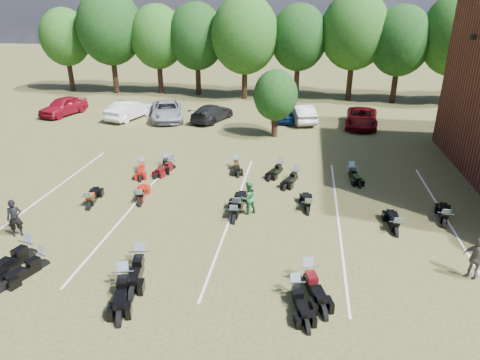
% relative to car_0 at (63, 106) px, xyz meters
% --- Properties ---
extents(ground, '(160.00, 160.00, 0.00)m').
position_rel_car_0_xyz_m(ground, '(20.95, -19.13, -0.80)').
color(ground, brown).
rests_on(ground, ground).
extents(car_0, '(2.94, 5.02, 1.60)m').
position_rel_car_0_xyz_m(car_0, '(0.00, 0.00, 0.00)').
color(car_0, maroon).
rests_on(car_0, ground).
extents(car_1, '(2.90, 5.08, 1.58)m').
position_rel_car_0_xyz_m(car_1, '(6.25, -0.31, -0.01)').
color(car_1, silver).
rests_on(car_1, ground).
extents(car_2, '(4.13, 6.02, 1.53)m').
position_rel_car_0_xyz_m(car_2, '(9.53, -0.09, -0.04)').
color(car_2, '#97999F').
rests_on(car_2, ground).
extents(car_3, '(3.38, 5.12, 1.38)m').
position_rel_car_0_xyz_m(car_3, '(13.41, 0.10, -0.11)').
color(car_3, black).
rests_on(car_3, ground).
extents(car_4, '(1.64, 4.00, 1.36)m').
position_rel_car_0_xyz_m(car_4, '(19.58, 1.15, -0.12)').
color(car_4, navy).
rests_on(car_4, ground).
extents(car_5, '(2.88, 4.94, 1.54)m').
position_rel_car_0_xyz_m(car_5, '(20.77, 0.87, -0.03)').
color(car_5, '#9E9E99').
rests_on(car_5, ground).
extents(car_6, '(2.96, 5.43, 1.44)m').
position_rel_car_0_xyz_m(car_6, '(25.64, 0.19, -0.08)').
color(car_6, '#5D050C').
rests_on(car_6, ground).
extents(person_black, '(0.73, 0.65, 1.68)m').
position_rel_car_0_xyz_m(person_black, '(9.13, -19.93, 0.04)').
color(person_black, black).
rests_on(person_black, ground).
extents(person_green, '(1.00, 0.96, 1.62)m').
position_rel_car_0_xyz_m(person_green, '(18.70, -16.31, 0.01)').
color(person_green, '#286A38').
rests_on(person_green, ground).
extents(person_grey, '(0.99, 0.94, 1.64)m').
position_rel_car_0_xyz_m(person_grey, '(27.56, -20.18, 0.02)').
color(person_grey, '#5E5B50').
rests_on(person_grey, ground).
extents(motorcycle_0, '(1.34, 2.59, 1.38)m').
position_rel_car_0_xyz_m(motorcycle_0, '(10.63, -21.42, -0.80)').
color(motorcycle_0, black).
rests_on(motorcycle_0, ground).
extents(motorcycle_1, '(1.36, 2.26, 1.20)m').
position_rel_car_0_xyz_m(motorcycle_1, '(11.53, -21.97, -0.80)').
color(motorcycle_1, black).
rests_on(motorcycle_1, ground).
extents(motorcycle_2, '(1.49, 2.58, 1.37)m').
position_rel_car_0_xyz_m(motorcycle_2, '(15.14, -22.68, -0.80)').
color(motorcycle_2, black).
rests_on(motorcycle_2, ground).
extents(motorcycle_3, '(1.26, 2.60, 1.39)m').
position_rel_car_0_xyz_m(motorcycle_3, '(15.25, -21.36, -0.80)').
color(motorcycle_3, black).
rests_on(motorcycle_3, ground).
extents(motorcycle_4, '(1.25, 2.31, 1.23)m').
position_rel_car_0_xyz_m(motorcycle_4, '(21.15, -22.28, -0.80)').
color(motorcycle_4, black).
rests_on(motorcycle_4, ground).
extents(motorcycle_5, '(1.46, 2.56, 1.36)m').
position_rel_car_0_xyz_m(motorcycle_5, '(21.58, -21.40, -0.80)').
color(motorcycle_5, black).
rests_on(motorcycle_5, ground).
extents(motorcycle_7, '(1.20, 2.32, 1.24)m').
position_rel_car_0_xyz_m(motorcycle_7, '(13.26, -16.21, -0.80)').
color(motorcycle_7, '#9A180B').
rests_on(motorcycle_7, ground).
extents(motorcycle_8, '(1.16, 2.34, 1.25)m').
position_rel_car_0_xyz_m(motorcycle_8, '(10.92, -16.96, -0.80)').
color(motorcycle_8, black).
rests_on(motorcycle_8, ground).
extents(motorcycle_9, '(0.81, 2.49, 1.39)m').
position_rel_car_0_xyz_m(motorcycle_9, '(18.22, -16.60, -0.80)').
color(motorcycle_9, black).
rests_on(motorcycle_9, ground).
extents(motorcycle_10, '(0.96, 2.34, 1.27)m').
position_rel_car_0_xyz_m(motorcycle_10, '(18.17, -17.24, -0.80)').
color(motorcycle_10, black).
rests_on(motorcycle_10, ground).
extents(motorcycle_11, '(0.86, 2.16, 1.18)m').
position_rel_car_0_xyz_m(motorcycle_11, '(21.53, -15.87, -0.80)').
color(motorcycle_11, black).
rests_on(motorcycle_11, ground).
extents(motorcycle_12, '(0.77, 2.24, 1.24)m').
position_rel_car_0_xyz_m(motorcycle_12, '(25.34, -17.32, -0.80)').
color(motorcycle_12, black).
rests_on(motorcycle_12, ground).
extents(motorcycle_13, '(1.16, 2.33, 1.24)m').
position_rel_car_0_xyz_m(motorcycle_13, '(27.63, -16.18, -0.80)').
color(motorcycle_13, black).
rests_on(motorcycle_13, ground).
extents(motorcycle_14, '(1.30, 2.25, 1.20)m').
position_rel_car_0_xyz_m(motorcycle_14, '(13.39, -11.31, -0.80)').
color(motorcycle_14, '#470A0C').
rests_on(motorcycle_14, ground).
extents(motorcycle_15, '(1.26, 2.28, 1.21)m').
position_rel_car_0_xyz_m(motorcycle_15, '(11.72, -11.77, -0.80)').
color(motorcycle_15, maroon).
rests_on(motorcycle_15, ground).
extents(motorcycle_16, '(1.12, 2.20, 1.18)m').
position_rel_car_0_xyz_m(motorcycle_16, '(12.87, -10.83, -0.80)').
color(motorcycle_16, black).
rests_on(motorcycle_16, ground).
extents(motorcycle_17, '(1.13, 2.12, 1.13)m').
position_rel_car_0_xyz_m(motorcycle_17, '(17.13, -10.40, -0.80)').
color(motorcycle_17, black).
rests_on(motorcycle_17, ground).
extents(motorcycle_18, '(1.31, 2.18, 1.16)m').
position_rel_car_0_xyz_m(motorcycle_18, '(19.86, -10.69, -0.80)').
color(motorcycle_18, black).
rests_on(motorcycle_18, ground).
extents(motorcycle_19, '(1.31, 2.22, 1.18)m').
position_rel_car_0_xyz_m(motorcycle_19, '(20.80, -11.82, -0.80)').
color(motorcycle_19, black).
rests_on(motorcycle_19, ground).
extents(motorcycle_20, '(1.07, 2.22, 1.19)m').
position_rel_car_0_xyz_m(motorcycle_20, '(23.98, -10.75, -0.80)').
color(motorcycle_20, black).
rests_on(motorcycle_20, ground).
extents(tree_line, '(56.00, 6.00, 9.79)m').
position_rel_car_0_xyz_m(tree_line, '(19.95, 9.87, 5.51)').
color(tree_line, black).
rests_on(tree_line, ground).
extents(young_tree_midfield, '(3.20, 3.20, 4.70)m').
position_rel_car_0_xyz_m(young_tree_midfield, '(18.95, -3.63, 2.29)').
color(young_tree_midfield, black).
rests_on(young_tree_midfield, ground).
extents(parking_lines, '(20.10, 14.00, 0.01)m').
position_rel_car_0_xyz_m(parking_lines, '(17.95, -16.13, -0.80)').
color(parking_lines, silver).
rests_on(parking_lines, ground).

